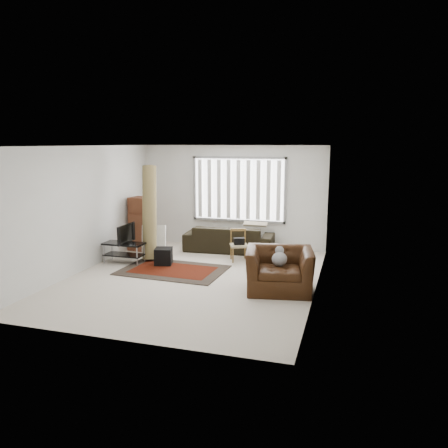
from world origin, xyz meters
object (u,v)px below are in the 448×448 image
object	(u,v)px
side_chair	(239,243)
sofa	(229,234)
moving_boxes	(141,225)
tv_stand	(124,248)
armchair	(279,267)

from	to	relation	value
side_chair	sofa	bearing A→B (deg)	96.63
moving_boxes	sofa	world-z (taller)	moving_boxes
side_chair	tv_stand	bearing A→B (deg)	177.35
sofa	tv_stand	bearing A→B (deg)	37.92
moving_boxes	armchair	world-z (taller)	moving_boxes
sofa	side_chair	size ratio (longest dim) A/B	3.04
sofa	armchair	distance (m)	3.20
tv_stand	moving_boxes	world-z (taller)	moving_boxes
moving_boxes	armchair	bearing A→B (deg)	-28.53
tv_stand	side_chair	distance (m)	2.69
tv_stand	sofa	size ratio (longest dim) A/B	0.42
side_chair	armchair	size ratio (longest dim) A/B	0.53
moving_boxes	sofa	size ratio (longest dim) A/B	0.61
side_chair	armchair	world-z (taller)	armchair
moving_boxes	tv_stand	bearing A→B (deg)	-81.13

